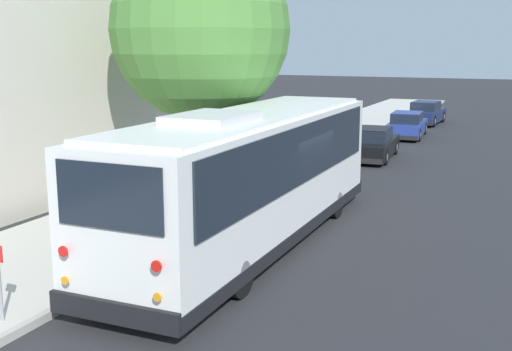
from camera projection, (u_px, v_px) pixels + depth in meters
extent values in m
plane|color=#28282B|center=(279.00, 235.00, 15.71)|extent=(160.00, 160.00, 0.00)
cube|color=beige|center=(143.00, 215.00, 17.27)|extent=(80.00, 4.28, 0.15)
cube|color=#AAA69D|center=(216.00, 224.00, 16.39)|extent=(80.00, 0.14, 0.15)
cube|color=white|center=(251.00, 177.00, 14.63)|extent=(10.59, 2.49, 2.72)
cube|color=black|center=(251.00, 228.00, 14.87)|extent=(10.64, 2.54, 0.28)
cube|color=black|center=(251.00, 151.00, 14.51)|extent=(9.72, 2.57, 1.29)
cube|color=black|center=(323.00, 125.00, 19.27)|extent=(0.05, 2.11, 1.36)
cube|color=black|center=(108.00, 197.00, 9.72)|extent=(0.05, 1.93, 1.03)
cube|color=black|center=(323.00, 104.00, 19.15)|extent=(0.05, 1.74, 0.22)
cube|color=white|center=(251.00, 115.00, 14.35)|extent=(9.94, 2.26, 0.10)
cube|color=silver|center=(212.00, 119.00, 12.63)|extent=(1.95, 1.38, 0.20)
cube|color=black|center=(322.00, 182.00, 19.65)|extent=(0.12, 2.43, 0.36)
cube|color=black|center=(113.00, 313.00, 10.07)|extent=(0.12, 2.43, 0.36)
cylinder|color=red|center=(63.00, 251.00, 10.18)|extent=(0.03, 0.18, 0.18)
cylinder|color=orange|center=(65.00, 281.00, 10.28)|extent=(0.03, 0.14, 0.14)
cylinder|color=red|center=(156.00, 266.00, 9.50)|extent=(0.03, 0.18, 0.18)
cylinder|color=orange|center=(157.00, 297.00, 9.60)|extent=(0.03, 0.14, 0.14)
cube|color=white|center=(298.00, 174.00, 19.98)|extent=(0.04, 0.32, 0.18)
cube|color=white|center=(348.00, 178.00, 19.35)|extent=(0.04, 0.32, 0.18)
cube|color=black|center=(277.00, 115.00, 19.44)|extent=(0.06, 0.10, 0.24)
cylinder|color=black|center=(262.00, 193.00, 18.07)|extent=(0.97, 0.31, 0.97)
cylinder|color=slate|center=(262.00, 193.00, 18.07)|extent=(0.44, 0.32, 0.44)
cylinder|color=black|center=(334.00, 200.00, 17.25)|extent=(0.97, 0.31, 0.97)
cylinder|color=slate|center=(334.00, 200.00, 17.25)|extent=(0.44, 0.32, 0.44)
cylinder|color=black|center=(141.00, 257.00, 12.60)|extent=(0.97, 0.31, 0.97)
cylinder|color=slate|center=(141.00, 257.00, 12.60)|extent=(0.44, 0.32, 0.44)
cylinder|color=black|center=(238.00, 272.00, 11.78)|extent=(0.97, 0.31, 0.97)
cylinder|color=slate|center=(238.00, 272.00, 11.78)|extent=(0.44, 0.32, 0.44)
cube|color=black|center=(371.00, 147.00, 26.26)|extent=(4.28, 1.96, 0.62)
cube|color=black|center=(371.00, 134.00, 26.05)|extent=(2.07, 1.59, 0.48)
cube|color=black|center=(371.00, 128.00, 26.01)|extent=(1.99, 1.55, 0.05)
cube|color=black|center=(380.00, 145.00, 28.24)|extent=(0.19, 1.64, 0.20)
cube|color=black|center=(361.00, 161.00, 24.37)|extent=(0.19, 1.64, 0.20)
cylinder|color=black|center=(359.00, 145.00, 27.77)|extent=(0.63, 0.24, 0.62)
cylinder|color=slate|center=(359.00, 145.00, 27.77)|extent=(0.29, 0.24, 0.28)
cylinder|color=black|center=(395.00, 147.00, 27.24)|extent=(0.63, 0.24, 0.62)
cylinder|color=slate|center=(395.00, 147.00, 27.24)|extent=(0.29, 0.24, 0.28)
cylinder|color=black|center=(346.00, 155.00, 25.34)|extent=(0.63, 0.24, 0.62)
cylinder|color=slate|center=(346.00, 155.00, 25.34)|extent=(0.29, 0.24, 0.28)
cylinder|color=black|center=(385.00, 157.00, 24.82)|extent=(0.63, 0.24, 0.62)
cylinder|color=slate|center=(385.00, 157.00, 24.82)|extent=(0.29, 0.24, 0.28)
cube|color=navy|center=(407.00, 128.00, 32.37)|extent=(4.31, 1.89, 0.61)
cube|color=black|center=(407.00, 117.00, 32.16)|extent=(2.08, 1.52, 0.48)
cube|color=navy|center=(407.00, 113.00, 32.11)|extent=(2.00, 1.48, 0.05)
cube|color=black|center=(412.00, 127.00, 34.37)|extent=(0.18, 1.57, 0.20)
cube|color=black|center=(401.00, 138.00, 30.46)|extent=(0.18, 1.57, 0.20)
cylinder|color=black|center=(396.00, 127.00, 33.87)|extent=(0.63, 0.24, 0.62)
cylinder|color=slate|center=(396.00, 127.00, 33.87)|extent=(0.29, 0.24, 0.28)
cylinder|color=black|center=(424.00, 128.00, 33.38)|extent=(0.63, 0.24, 0.62)
cylinder|color=slate|center=(424.00, 128.00, 33.38)|extent=(0.29, 0.24, 0.28)
cylinder|color=black|center=(388.00, 134.00, 31.43)|extent=(0.63, 0.24, 0.62)
cylinder|color=slate|center=(388.00, 134.00, 31.43)|extent=(0.29, 0.24, 0.28)
cylinder|color=black|center=(418.00, 135.00, 30.93)|extent=(0.63, 0.24, 0.62)
cylinder|color=slate|center=(418.00, 135.00, 30.93)|extent=(0.29, 0.24, 0.28)
cube|color=#19234C|center=(426.00, 115.00, 37.77)|extent=(4.22, 1.81, 0.66)
cube|color=black|center=(426.00, 106.00, 37.56)|extent=(2.03, 1.49, 0.48)
cube|color=#19234C|center=(426.00, 102.00, 37.51)|extent=(1.95, 1.45, 0.05)
cube|color=black|center=(433.00, 116.00, 39.65)|extent=(0.15, 1.58, 0.20)
cube|color=black|center=(417.00, 123.00, 35.98)|extent=(0.15, 1.58, 0.20)
cylinder|color=black|center=(418.00, 115.00, 39.27)|extent=(0.69, 0.23, 0.68)
cylinder|color=slate|center=(418.00, 115.00, 39.27)|extent=(0.32, 0.23, 0.31)
cylinder|color=black|center=(443.00, 117.00, 38.62)|extent=(0.69, 0.23, 0.68)
cylinder|color=slate|center=(443.00, 117.00, 38.62)|extent=(0.32, 0.23, 0.31)
cylinder|color=black|center=(408.00, 120.00, 36.98)|extent=(0.69, 0.23, 0.68)
cylinder|color=slate|center=(408.00, 120.00, 36.98)|extent=(0.32, 0.23, 0.31)
cylinder|color=black|center=(434.00, 121.00, 36.33)|extent=(0.69, 0.23, 0.68)
cylinder|color=slate|center=(434.00, 121.00, 36.33)|extent=(0.32, 0.23, 0.31)
cylinder|color=brown|center=(202.00, 146.00, 18.79)|extent=(0.33, 0.33, 3.05)
sphere|color=#4C8438|center=(200.00, 30.00, 18.12)|extent=(5.13, 5.13, 5.13)
cylinder|color=gray|center=(0.00, 291.00, 10.40)|extent=(0.06, 0.06, 1.00)
cylinder|color=gray|center=(74.00, 258.00, 12.02)|extent=(0.06, 0.06, 1.00)
cylinder|color=#99999E|center=(285.00, 170.00, 21.48)|extent=(0.22, 0.22, 0.65)
sphere|color=#99999E|center=(285.00, 158.00, 21.40)|extent=(0.20, 0.20, 0.20)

